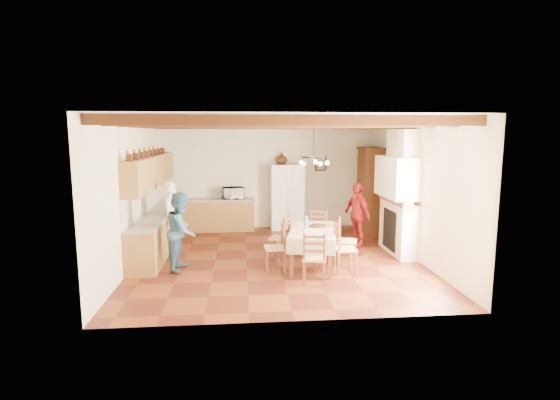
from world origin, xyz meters
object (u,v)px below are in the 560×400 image
object	(u,v)px
person_woman_red	(357,214)
chair_left_near	(275,247)
hutch	(369,190)
person_man	(172,218)
chair_end_near	(314,257)
microwave	(233,193)
chair_right_near	(345,248)
chair_end_far	(317,231)
person_woman_blue	(182,231)
chair_left_far	(279,237)
chair_right_far	(347,240)
dining_table	(313,233)
refrigerator	(287,196)

from	to	relation	value
person_woman_red	chair_left_near	bearing A→B (deg)	-73.15
hutch	person_man	xyz separation A→B (m)	(-5.05, -1.82, -0.33)
chair_end_near	microwave	distance (m)	4.86
chair_right_near	chair_end_far	xyz separation A→B (m)	(-0.28, 1.58, 0.00)
chair_end_near	person_man	world-z (taller)	person_man
chair_left_near	person_woman_blue	xyz separation A→B (m)	(-1.85, 0.23, 0.31)
chair_end_far	hutch	bearing A→B (deg)	66.79
hutch	chair_left_near	world-z (taller)	hutch
person_woman_blue	microwave	world-z (taller)	person_woman_blue
chair_left_far	chair_right_far	size ratio (longest dim) A/B	1.00
chair_left_far	chair_right_far	world-z (taller)	same
chair_right_near	chair_end_near	bearing A→B (deg)	127.95
chair_right_near	chair_end_far	distance (m)	1.61
chair_left_far	chair_left_near	bearing A→B (deg)	12.76
dining_table	chair_end_far	size ratio (longest dim) A/B	1.99
chair_end_near	person_woman_red	world-z (taller)	person_woman_red
chair_right_near	chair_left_far	bearing A→B (deg)	49.28
chair_left_near	chair_left_far	distance (m)	0.79
hutch	dining_table	size ratio (longest dim) A/B	1.23
chair_right_near	refrigerator	bearing A→B (deg)	8.81
person_woman_red	microwave	bearing A→B (deg)	-146.33
chair_left_near	person_woman_blue	distance (m)	1.89
chair_end_far	person_woman_red	xyz separation A→B (m)	(1.04, 0.38, 0.30)
refrigerator	chair_right_far	distance (m)	3.64
chair_left_far	chair_right_far	distance (m)	1.45
refrigerator	dining_table	xyz separation A→B (m)	(0.14, -3.68, -0.24)
hutch	person_woman_red	size ratio (longest dim) A/B	1.51
person_woman_blue	microwave	size ratio (longest dim) A/B	2.70
person_woman_blue	person_woman_red	xyz separation A→B (m)	(3.98, 1.49, -0.01)
microwave	dining_table	bearing A→B (deg)	-77.76
chair_left_near	chair_left_far	world-z (taller)	same
chair_right_far	person_woman_blue	bearing A→B (deg)	109.07
dining_table	chair_right_far	bearing A→B (deg)	13.69
refrigerator	person_woman_blue	bearing A→B (deg)	-124.52
chair_right_far	person_woman_red	xyz separation A→B (m)	(0.57, 1.32, 0.30)
person_woman_red	microwave	distance (m)	3.64
hutch	chair_right_far	xyz separation A→B (m)	(-1.29, -2.77, -0.69)
refrigerator	chair_right_near	world-z (taller)	refrigerator
person_woman_blue	chair_left_far	bearing A→B (deg)	-68.82
chair_left_far	person_woman_blue	distance (m)	2.10
refrigerator	chair_right_near	xyz separation A→B (m)	(0.72, -4.13, -0.44)
chair_left_far	person_woman_blue	xyz separation A→B (m)	(-2.01, -0.54, 0.31)
chair_right_near	microwave	world-z (taller)	microwave
chair_left_far	chair_end_near	size ratio (longest dim) A/B	1.00
person_woman_blue	chair_right_far	bearing A→B (deg)	-81.09
chair_right_near	microwave	distance (m)	4.62
person_man	microwave	distance (m)	2.76
hutch	chair_left_far	distance (m)	3.68
refrigerator	hutch	size ratio (longest dim) A/B	0.79
chair_end_far	microwave	size ratio (longest dim) A/B	1.65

